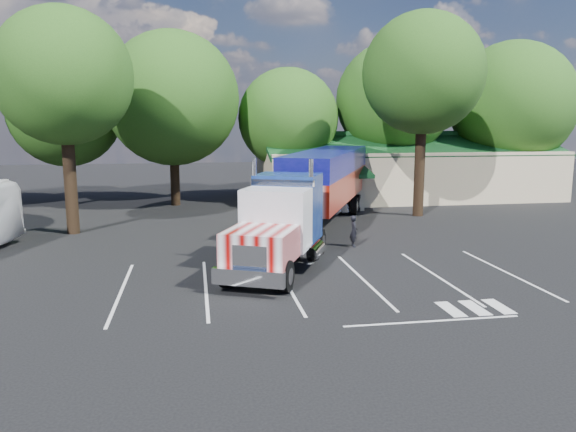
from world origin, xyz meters
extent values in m
plane|color=black|center=(0.00, 0.00, 0.00)|extent=(120.00, 120.00, 0.00)
cube|color=#B8B089|center=(14.00, 18.00, 2.00)|extent=(24.00, 11.00, 4.00)
cube|color=#113D1B|center=(14.00, 15.60, 4.50)|extent=(24.20, 6.25, 2.10)
cube|color=#113D1B|center=(14.00, 20.40, 4.50)|extent=(24.20, 6.25, 2.10)
cube|color=#B8B089|center=(6.00, 12.30, 1.40)|extent=(5.00, 2.50, 2.80)
cube|color=#113D1B|center=(6.00, 11.00, 2.90)|extent=(5.40, 3.19, 0.80)
cylinder|color=black|center=(-13.00, 17.80, 2.00)|extent=(0.70, 0.70, 4.00)
sphere|color=#1C4714|center=(-13.00, 17.80, 7.15)|extent=(8.40, 8.40, 8.40)
cylinder|color=black|center=(-5.00, 16.20, 2.15)|extent=(0.70, 0.70, 4.30)
sphere|color=#1C4714|center=(-5.00, 16.20, 8.05)|extent=(10.00, 10.00, 10.00)
cylinder|color=black|center=(4.00, 17.50, 1.80)|extent=(0.70, 0.70, 3.60)
sphere|color=#1C4714|center=(4.00, 17.50, 6.60)|extent=(8.00, 8.00, 8.00)
cylinder|color=black|center=(13.00, 18.00, 2.25)|extent=(0.70, 0.70, 4.50)
sphere|color=#1C4714|center=(13.00, 18.00, 8.10)|extent=(9.60, 9.60, 9.60)
cylinder|color=black|center=(23.00, 16.80, 1.95)|extent=(0.70, 0.70, 3.90)
sphere|color=#1C4714|center=(23.00, 16.80, 7.80)|extent=(10.40, 10.40, 10.40)
cylinder|color=black|center=(-10.50, 6.00, 3.00)|extent=(0.70, 0.70, 6.00)
sphere|color=#1C4714|center=(-10.50, 6.00, 8.85)|extent=(7.60, 7.60, 7.60)
cylinder|color=black|center=(11.50, 8.50, 3.25)|extent=(0.70, 0.70, 6.50)
sphere|color=#1C4714|center=(11.50, 8.50, 9.50)|extent=(8.00, 8.00, 8.00)
cube|color=black|center=(0.06, -3.64, 0.84)|extent=(4.24, 7.59, 0.28)
cube|color=white|center=(-1.67, -7.46, 0.73)|extent=(2.66, 1.40, 0.61)
cube|color=white|center=(-1.58, -7.26, 1.40)|extent=(1.28, 0.67, 1.01)
cube|color=silver|center=(-1.05, -6.09, 1.62)|extent=(3.45, 3.50, 1.29)
cube|color=silver|center=(-0.13, -4.05, 2.29)|extent=(3.28, 2.78, 2.57)
cube|color=black|center=(-0.43, -4.71, 2.85)|extent=(2.38, 1.14, 1.12)
cube|color=white|center=(0.26, -3.19, 3.74)|extent=(2.69, 1.30, 0.28)
cube|color=navy|center=(0.70, -2.22, 2.51)|extent=(3.47, 3.19, 3.02)
cylinder|color=white|center=(-0.89, -2.61, 2.91)|extent=(0.27, 0.27, 3.80)
cylinder|color=white|center=(1.46, -3.66, 2.91)|extent=(0.27, 0.27, 3.80)
cylinder|color=white|center=(-1.27, -2.92, 0.84)|extent=(1.41, 1.93, 0.74)
cylinder|color=white|center=(1.48, -4.16, 0.84)|extent=(1.41, 1.93, 0.74)
cube|color=silver|center=(4.70, 6.65, 2.40)|extent=(8.53, 14.24, 1.68)
cube|color=#090E57|center=(4.70, 6.65, 3.91)|extent=(8.53, 14.24, 1.34)
cube|color=black|center=(6.63, 10.93, 0.95)|extent=(2.83, 4.12, 0.39)
cube|color=black|center=(1.50, 1.47, 0.78)|extent=(0.18, 0.18, 1.56)
cube|color=black|center=(2.93, 0.82, 0.78)|extent=(0.18, 0.18, 1.56)
cube|color=white|center=(7.69, 13.27, 0.50)|extent=(2.50, 1.23, 0.13)
cylinder|color=black|center=(-2.35, -6.12, 0.61)|extent=(0.86, 1.28, 1.23)
cylinder|color=black|center=(-0.21, -7.08, 0.61)|extent=(0.86, 1.28, 1.23)
cylinder|color=black|center=(-0.23, -1.43, 0.61)|extent=(0.86, 1.28, 1.23)
cylinder|color=black|center=(1.91, -2.39, 0.61)|extent=(0.86, 1.28, 1.23)
cylinder|color=black|center=(0.27, -0.31, 0.61)|extent=(0.86, 1.28, 1.23)
cylinder|color=black|center=(2.41, -1.27, 0.61)|extent=(0.86, 1.28, 1.23)
cylinder|color=black|center=(5.19, 10.59, 0.61)|extent=(0.86, 1.28, 1.23)
cylinder|color=black|center=(7.33, 9.63, 0.61)|extent=(0.86, 1.28, 1.23)
cylinder|color=black|center=(5.74, 11.82, 0.61)|extent=(0.86, 1.28, 1.23)
cylinder|color=black|center=(7.88, 10.85, 0.61)|extent=(0.86, 1.28, 1.23)
imported|color=black|center=(4.50, 0.00, 0.81)|extent=(0.39, 0.60, 1.62)
imported|color=black|center=(1.80, 1.00, 0.47)|extent=(0.97, 1.86, 0.93)
imported|color=#A0A2A8|center=(5.00, 10.50, 0.69)|extent=(4.44, 2.41, 1.39)
camera|label=1|loc=(-3.51, -27.38, 6.46)|focal=35.00mm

